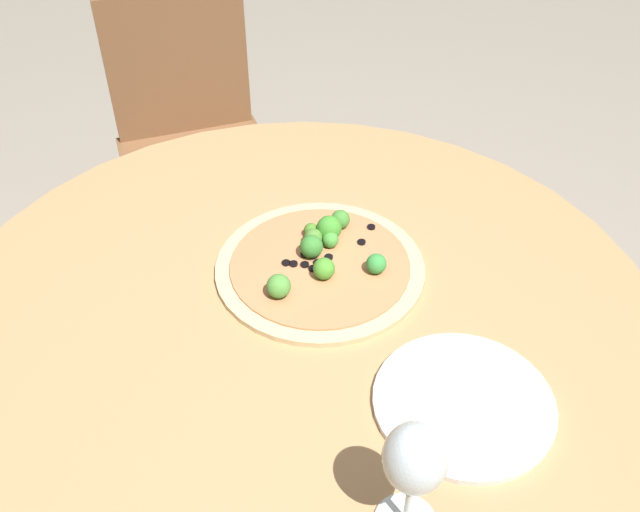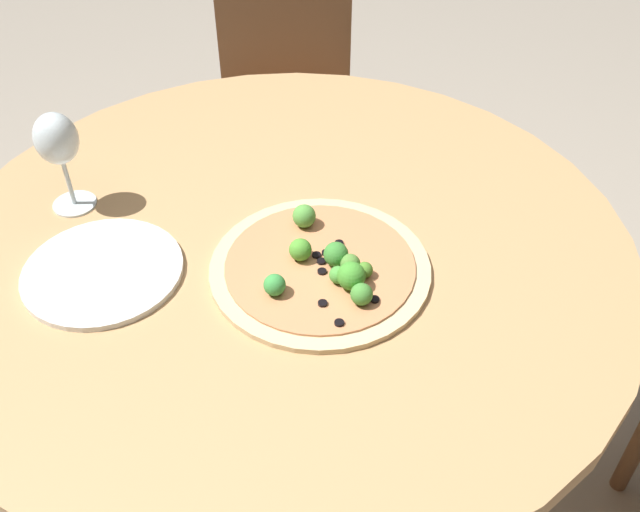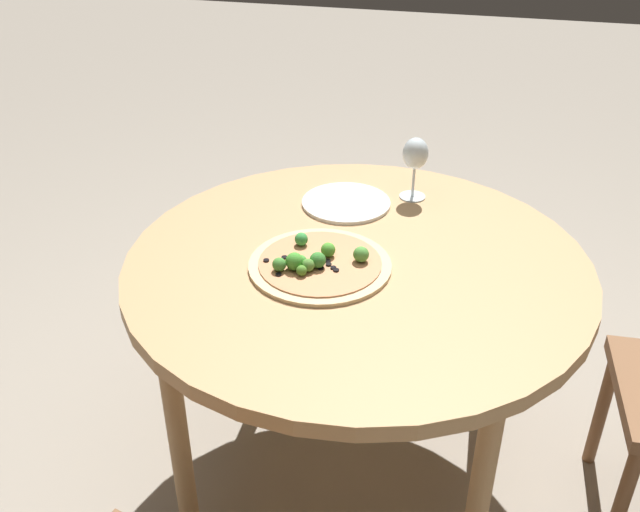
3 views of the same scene
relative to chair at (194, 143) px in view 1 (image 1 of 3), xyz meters
The scene contains 5 objects.
dining_table 0.97m from the chair, 75.37° to the left, with size 1.13×1.13×0.72m.
chair is the anchor object (origin of this frame).
pizza 0.92m from the chair, 79.57° to the left, with size 0.34×0.34×0.06m.
wine_glass 1.38m from the chair, 75.88° to the left, with size 0.07×0.07×0.18m.
plate_near 1.24m from the chair, 82.79° to the left, with size 0.25×0.25×0.01m.
Camera 1 is at (0.40, 0.67, 1.50)m, focal length 40.00 mm.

